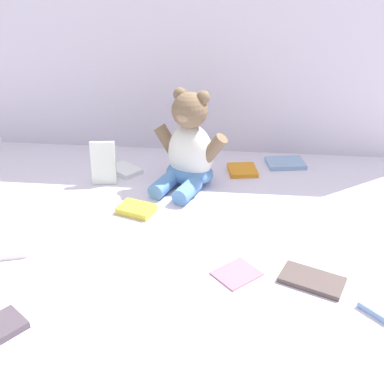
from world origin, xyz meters
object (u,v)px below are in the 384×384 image
object	(u,v)px
book_case_0	(237,273)
book_case_6	(103,163)
book_case_2	(312,280)
teddy_bear	(189,150)
book_case_1	(0,248)
book_case_9	(136,209)
book_case_8	(242,170)
book_case_7	(125,170)
book_case_4	(285,163)

from	to	relation	value
book_case_0	book_case_6	size ratio (longest dim) A/B	0.71
book_case_2	book_case_6	size ratio (longest dim) A/B	1.01
teddy_bear	book_case_2	distance (m)	0.54
book_case_1	book_case_9	bearing A→B (deg)	109.22
book_case_2	book_case_8	world-z (taller)	book_case_8
book_case_8	book_case_2	bearing A→B (deg)	96.05
book_case_1	book_case_6	bearing A→B (deg)	140.63
book_case_1	book_case_0	bearing A→B (deg)	69.59
book_case_6	book_case_7	bearing A→B (deg)	53.08
book_case_4	book_case_8	xyz separation A→B (m)	(-0.14, -0.07, -0.00)
book_case_0	teddy_bear	bearing A→B (deg)	156.03
book_case_8	book_case_1	bearing A→B (deg)	30.96
book_case_1	book_case_7	distance (m)	0.48
book_case_0	book_case_2	bearing A→B (deg)	43.07
book_case_1	book_case_2	world-z (taller)	book_case_1
book_case_6	book_case_9	distance (m)	0.21
book_case_1	book_case_9	world-z (taller)	book_case_9
book_case_7	book_case_9	xyz separation A→B (m)	(0.09, -0.24, 0.00)
book_case_6	book_case_0	bearing A→B (deg)	-53.06
book_case_4	book_case_9	distance (m)	0.54
book_case_8	book_case_4	bearing A→B (deg)	-164.00
teddy_bear	book_case_1	bearing A→B (deg)	-115.28
book_case_0	book_case_8	xyz separation A→B (m)	(0.01, 0.51, 0.00)
book_case_8	book_case_9	size ratio (longest dim) A/B	0.97
book_case_0	book_case_2	size ratio (longest dim) A/B	0.71
book_case_0	book_case_9	distance (m)	0.36
book_case_7	book_case_8	distance (m)	0.37
book_case_9	book_case_0	bearing A→B (deg)	-112.62
teddy_bear	book_case_1	distance (m)	0.57
book_case_7	book_case_6	bearing A→B (deg)	-171.29
book_case_2	book_case_7	distance (m)	0.71
book_case_2	book_case_9	xyz separation A→B (m)	(-0.43, 0.25, 0.00)
book_case_4	book_case_9	bearing A→B (deg)	-60.94
book_case_1	book_case_4	size ratio (longest dim) A/B	1.10
book_case_6	book_case_8	size ratio (longest dim) A/B	1.42
teddy_bear	book_case_8	xyz separation A→B (m)	(0.16, 0.09, -0.10)
book_case_1	book_case_7	xyz separation A→B (m)	(0.19, 0.44, -0.00)
book_case_6	book_case_8	xyz separation A→B (m)	(0.41, 0.11, -0.06)
teddy_bear	book_case_1	xyz separation A→B (m)	(-0.40, -0.39, -0.10)
teddy_bear	book_case_0	size ratio (longest dim) A/B	3.06
book_case_0	book_case_1	size ratio (longest dim) A/B	0.71
book_case_4	book_case_6	bearing A→B (deg)	-82.02
book_case_0	book_case_4	world-z (taller)	book_case_4
teddy_bear	book_case_8	bearing A→B (deg)	49.55
book_case_6	book_case_7	size ratio (longest dim) A/B	1.30
book_case_1	book_case_2	distance (m)	0.71
book_case_0	book_case_6	world-z (taller)	book_case_6
book_case_4	book_case_1	bearing A→B (deg)	-62.14
book_case_1	book_case_8	size ratio (longest dim) A/B	1.43
book_case_2	book_case_4	xyz separation A→B (m)	(-0.01, 0.59, 0.00)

